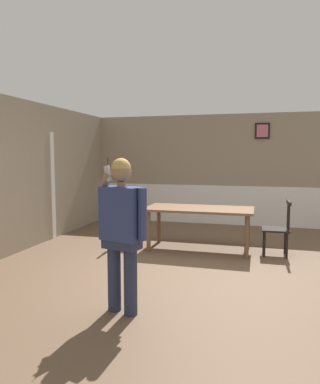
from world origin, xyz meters
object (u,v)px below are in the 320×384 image
Objects in this scene: chair_near_window at (128,220)px; chair_by_doorway at (278,228)px; dining_table at (199,213)px; person_figure at (122,226)px.

chair_by_doorway is (2.62, 0.01, -0.02)m from chair_near_window.
dining_table is 2.02× the size of chair_by_doorway.
chair_near_window is at bearing -55.60° from person_figure.
chair_by_doorway is (1.31, 0.00, -0.21)m from dining_table.
chair_by_doorway is at bearing -106.03° from person_figure.
chair_by_doorway is at bearing 85.40° from chair_near_window.
person_figure is (0.94, -2.73, 0.46)m from chair_near_window.
dining_table is 1.32m from chair_by_doorway.
person_figure is at bearing -97.59° from dining_table.
dining_table is at bearing -82.23° from person_figure.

